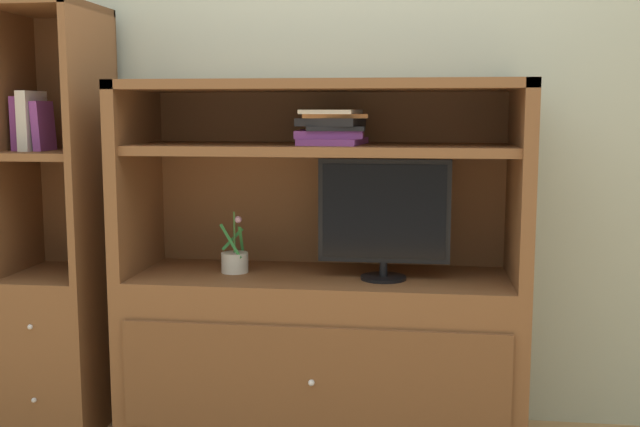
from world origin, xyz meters
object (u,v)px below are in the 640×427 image
media_console (322,323)px  upright_book_row (32,123)px  potted_plant (235,261)px  tv_monitor (384,216)px  bookshelf_tall (59,288)px  magazine_stack (333,128)px

media_console → upright_book_row: media_console is taller
potted_plant → media_console: bearing=0.8°
potted_plant → upright_book_row: upright_book_row is taller
tv_monitor → upright_book_row: bearing=178.0°
tv_monitor → bookshelf_tall: (-1.35, 0.06, -0.34)m
tv_monitor → upright_book_row: 1.47m
bookshelf_tall → upright_book_row: 0.69m
potted_plant → magazine_stack: 0.66m
tv_monitor → upright_book_row: size_ratio=2.09×
bookshelf_tall → upright_book_row: bookshelf_tall is taller
magazine_stack → media_console: bearing=178.6°
potted_plant → upright_book_row: size_ratio=1.02×
tv_monitor → magazine_stack: bearing=165.3°
bookshelf_tall → media_console: bearing=-0.3°
tv_monitor → bookshelf_tall: bearing=177.5°
tv_monitor → upright_book_row: (-1.43, 0.05, 0.35)m
bookshelf_tall → upright_book_row: (-0.08, -0.01, 0.68)m
potted_plant → bookshelf_tall: bearing=179.2°
bookshelf_tall → magazine_stack: bearing=-0.3°
tv_monitor → bookshelf_tall: size_ratio=0.29×
magazine_stack → potted_plant: bearing=-179.4°
tv_monitor → potted_plant: tv_monitor is taller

